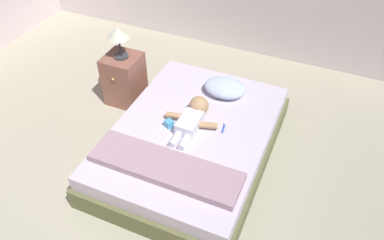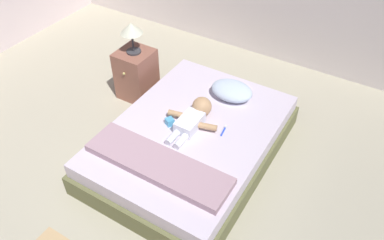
{
  "view_description": "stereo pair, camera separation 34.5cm",
  "coord_description": "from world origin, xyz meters",
  "px_view_note": "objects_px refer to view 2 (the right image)",
  "views": [
    {
      "loc": [
        1.28,
        -1.48,
        2.77
      ],
      "look_at": [
        0.25,
        0.88,
        0.46
      ],
      "focal_mm": 35.63,
      "sensor_mm": 36.0,
      "label": 1
    },
    {
      "loc": [
        1.58,
        -1.32,
        2.77
      ],
      "look_at": [
        0.25,
        0.88,
        0.46
      ],
      "focal_mm": 35.63,
      "sensor_mm": 36.0,
      "label": 2
    }
  ],
  "objects_px": {
    "pillow": "(232,91)",
    "toy_block": "(170,122)",
    "baby": "(194,117)",
    "lamp": "(131,30)",
    "bed": "(192,142)",
    "nightstand": "(137,74)",
    "toothbrush": "(224,130)"
  },
  "relations": [
    {
      "from": "pillow",
      "to": "toy_block",
      "type": "relative_size",
      "value": 4.58
    },
    {
      "from": "baby",
      "to": "lamp",
      "type": "bearing_deg",
      "value": 157.13
    },
    {
      "from": "bed",
      "to": "pillow",
      "type": "bearing_deg",
      "value": 80.51
    },
    {
      "from": "baby",
      "to": "lamp",
      "type": "distance_m",
      "value": 1.17
    },
    {
      "from": "bed",
      "to": "toy_block",
      "type": "height_order",
      "value": "toy_block"
    },
    {
      "from": "nightstand",
      "to": "baby",
      "type": "bearing_deg",
      "value": -22.86
    },
    {
      "from": "toothbrush",
      "to": "lamp",
      "type": "xyz_separation_m",
      "value": [
        -1.31,
        0.39,
        0.47
      ]
    },
    {
      "from": "baby",
      "to": "toy_block",
      "type": "relative_size",
      "value": 6.61
    },
    {
      "from": "pillow",
      "to": "bed",
      "type": "bearing_deg",
      "value": -99.49
    },
    {
      "from": "bed",
      "to": "toothbrush",
      "type": "height_order",
      "value": "toothbrush"
    },
    {
      "from": "nightstand",
      "to": "toy_block",
      "type": "relative_size",
      "value": 6.16
    },
    {
      "from": "lamp",
      "to": "bed",
      "type": "bearing_deg",
      "value": -25.96
    },
    {
      "from": "bed",
      "to": "baby",
      "type": "bearing_deg",
      "value": 106.08
    },
    {
      "from": "pillow",
      "to": "toy_block",
      "type": "bearing_deg",
      "value": -114.46
    },
    {
      "from": "toy_block",
      "to": "toothbrush",
      "type": "bearing_deg",
      "value": 20.78
    },
    {
      "from": "pillow",
      "to": "toothbrush",
      "type": "relative_size",
      "value": 3.2
    },
    {
      "from": "toy_block",
      "to": "baby",
      "type": "bearing_deg",
      "value": 38.04
    },
    {
      "from": "bed",
      "to": "pillow",
      "type": "height_order",
      "value": "pillow"
    },
    {
      "from": "bed",
      "to": "lamp",
      "type": "relative_size",
      "value": 5.7
    },
    {
      "from": "bed",
      "to": "nightstand",
      "type": "relative_size",
      "value": 3.43
    },
    {
      "from": "toothbrush",
      "to": "toy_block",
      "type": "bearing_deg",
      "value": -159.22
    },
    {
      "from": "baby",
      "to": "toy_block",
      "type": "bearing_deg",
      "value": -141.96
    },
    {
      "from": "pillow",
      "to": "baby",
      "type": "xyz_separation_m",
      "value": [
        -0.12,
        -0.53,
        -0.01
      ]
    },
    {
      "from": "toothbrush",
      "to": "nightstand",
      "type": "xyz_separation_m",
      "value": [
        -1.31,
        0.39,
        -0.08
      ]
    },
    {
      "from": "toothbrush",
      "to": "lamp",
      "type": "relative_size",
      "value": 0.39
    },
    {
      "from": "bed",
      "to": "nightstand",
      "type": "xyz_separation_m",
      "value": [
        -1.04,
        0.5,
        0.11
      ]
    },
    {
      "from": "baby",
      "to": "toothbrush",
      "type": "xyz_separation_m",
      "value": [
        0.29,
        0.04,
        -0.06
      ]
    },
    {
      "from": "lamp",
      "to": "toy_block",
      "type": "relative_size",
      "value": 3.71
    },
    {
      "from": "pillow",
      "to": "lamp",
      "type": "xyz_separation_m",
      "value": [
        -1.14,
        -0.1,
        0.4
      ]
    },
    {
      "from": "nightstand",
      "to": "toy_block",
      "type": "distance_m",
      "value": 1.02
    },
    {
      "from": "pillow",
      "to": "nightstand",
      "type": "xyz_separation_m",
      "value": [
        -1.14,
        -0.1,
        -0.15
      ]
    },
    {
      "from": "bed",
      "to": "toy_block",
      "type": "bearing_deg",
      "value": -162.32
    }
  ]
}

